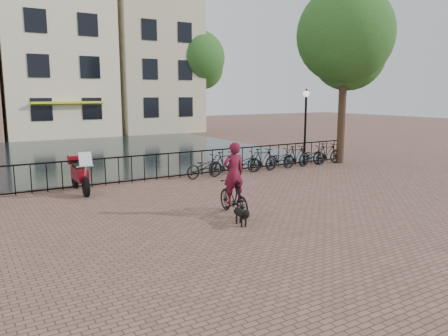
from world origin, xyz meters
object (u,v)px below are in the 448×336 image
dog (241,216)px  lamp_post (306,114)px  motorcycle (79,170)px  cyclist (234,183)px

dog → lamp_post: bearing=49.5°
lamp_post → motorcycle: lamp_post is taller
cyclist → dog: 1.20m
motorcycle → cyclist: bearing=-59.3°
lamp_post → cyclist: size_ratio=1.46×
cyclist → motorcycle: bearing=-54.9°
lamp_post → cyclist: bearing=-144.1°
lamp_post → motorcycle: size_ratio=1.63×
cyclist → motorcycle: 5.87m
cyclist → dog: size_ratio=3.09×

